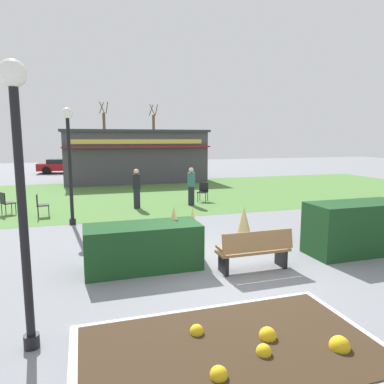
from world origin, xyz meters
TOP-DOWN VIEW (x-y plane):
  - ground_plane at (0.00, 0.00)m, footprint 80.00×80.00m
  - lawn_patch at (0.00, 11.66)m, footprint 36.00×12.00m
  - flower_bed at (-1.24, -3.08)m, footprint 4.24×2.55m
  - park_bench at (0.55, -0.20)m, footprint 1.71×0.54m
  - hedge_left at (-1.84, 0.69)m, footprint 2.61×1.10m
  - hedge_right at (3.64, 0.17)m, footprint 2.58×1.10m
  - ornamental_grass_behind_left at (1.22, 1.81)m, footprint 0.56×0.56m
  - ornamental_grass_behind_right at (-0.52, 1.08)m, footprint 0.55×0.55m
  - ornamental_grass_behind_center at (-1.02, 1.00)m, footprint 0.73×0.73m
  - lamppost_near at (-3.90, -2.00)m, footprint 0.36×0.36m
  - lamppost_mid at (-3.48, 5.65)m, footprint 0.36×0.36m
  - trash_bin at (3.57, 1.34)m, footprint 0.52×0.52m
  - food_kiosk at (0.45, 17.64)m, footprint 9.55×4.50m
  - cafe_chair_west at (2.36, 8.66)m, footprint 0.61×0.61m
  - cafe_chair_east at (-4.66, 7.28)m, footprint 0.47×0.47m
  - cafe_chair_center at (-6.00, 8.12)m, footprint 0.61×0.61m
  - person_strolling at (1.52, 7.86)m, footprint 0.34×0.34m
  - person_standing at (-0.90, 7.87)m, footprint 0.34×0.34m
  - parked_car_west_slot at (-4.59, 25.37)m, footprint 4.30×2.25m
  - tree_left_bg at (-0.76, 30.17)m, footprint 0.91×0.96m
  - tree_right_bg at (4.20, 29.87)m, footprint 0.91×0.96m

SIDE VIEW (x-z plane):
  - ground_plane at x=0.00m, z-range 0.00..0.00m
  - lawn_patch at x=0.00m, z-range 0.00..0.01m
  - flower_bed at x=-1.24m, z-range -0.08..0.25m
  - trash_bin at x=3.57m, z-range 0.00..0.85m
  - park_bench at x=0.55m, z-range 0.01..0.96m
  - hedge_left at x=-1.84m, z-range 0.00..1.03m
  - cafe_chair_west at x=2.36m, z-range 0.08..0.97m
  - cafe_chair_east at x=-4.66m, z-range 0.08..0.97m
  - cafe_chair_center at x=-6.00m, z-range 0.08..0.97m
  - ornamental_grass_behind_left at x=1.22m, z-range 0.00..1.08m
  - ornamental_grass_behind_right at x=-0.52m, z-range 0.00..1.28m
  - parked_car_west_slot at x=-4.59m, z-range 0.04..1.24m
  - hedge_right at x=3.64m, z-range 0.00..1.34m
  - ornamental_grass_behind_center at x=-1.02m, z-range 0.00..1.35m
  - person_strolling at x=1.52m, z-range 0.02..1.71m
  - person_standing at x=-0.90m, z-range 0.02..1.71m
  - food_kiosk at x=0.45m, z-range 0.01..3.53m
  - lamppost_near at x=-3.90m, z-range 0.53..4.51m
  - lamppost_mid at x=-3.48m, z-range 0.53..4.51m
  - tree_right_bg at x=4.20m, z-range -0.36..6.01m
  - tree_left_bg at x=-0.76m, z-range -0.37..6.15m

